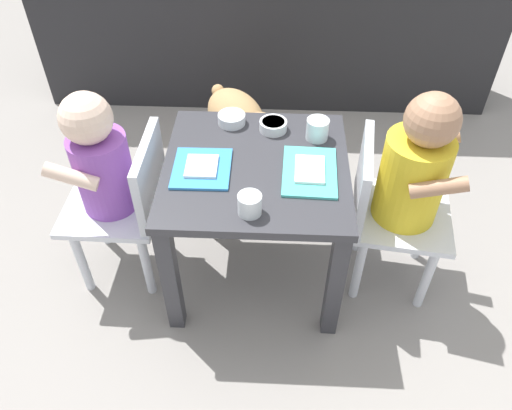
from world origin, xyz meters
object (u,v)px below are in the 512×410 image
object	(u,v)px
seated_child_right	(409,177)
food_tray_right	(310,171)
water_cup_right	(250,205)
veggie_bowl_near	(273,125)
dining_table	(256,188)
veggie_bowl_far	(232,119)
dog	(239,120)
seated_child_left	(107,171)
food_tray_left	(202,168)
water_cup_left	(317,130)

from	to	relation	value
seated_child_right	food_tray_right	xyz separation A→B (m)	(-0.27, -0.01, 0.02)
water_cup_right	seated_child_right	bearing A→B (deg)	22.17
food_tray_right	veggie_bowl_near	distance (m)	0.22
dining_table	seated_child_right	size ratio (longest dim) A/B	0.75
water_cup_right	veggie_bowl_far	size ratio (longest dim) A/B	0.73
dog	veggie_bowl_far	distance (m)	0.41
dining_table	seated_child_left	size ratio (longest dim) A/B	0.78
dog	veggie_bowl_near	world-z (taller)	veggie_bowl_near
dining_table	seated_child_left	bearing A→B (deg)	-178.31
food_tray_left	dog	bearing A→B (deg)	83.96
food_tray_right	water_cup_left	distance (m)	0.16
seated_child_left	seated_child_right	distance (m)	0.83
seated_child_right	veggie_bowl_near	bearing A→B (deg)	154.38
dining_table	water_cup_left	world-z (taller)	water_cup_left
dog	food_tray_left	xyz separation A→B (m)	(-0.06, -0.56, 0.22)
food_tray_left	veggie_bowl_far	world-z (taller)	veggie_bowl_far
food_tray_left	water_cup_right	bearing A→B (deg)	-48.83
veggie_bowl_near	veggie_bowl_far	bearing A→B (deg)	167.19
water_cup_right	dog	bearing A→B (deg)	96.42
food_tray_left	veggie_bowl_near	bearing A→B (deg)	45.54
food_tray_right	veggie_bowl_far	bearing A→B (deg)	135.86
seated_child_right	dog	world-z (taller)	seated_child_right
dog	food_tray_right	size ratio (longest dim) A/B	1.82
seated_child_left	food_tray_right	world-z (taller)	seated_child_left
seated_child_right	water_cup_left	xyz separation A→B (m)	(-0.25, 0.15, 0.04)
dining_table	seated_child_left	distance (m)	0.42
seated_child_right	water_cup_right	xyz separation A→B (m)	(-0.42, -0.17, 0.04)
seated_child_left	seated_child_right	bearing A→B (deg)	-0.07
dining_table	dog	distance (m)	0.55
dining_table	veggie_bowl_near	bearing A→B (deg)	75.35
dog	food_tray_left	bearing A→B (deg)	-96.04
veggie_bowl_near	seated_child_right	bearing A→B (deg)	-25.62
food_tray_left	water_cup_left	world-z (taller)	water_cup_left
seated_child_right	food_tray_left	xyz separation A→B (m)	(-0.56, -0.01, 0.02)
seated_child_left	water_cup_left	world-z (taller)	seated_child_left
food_tray_left	food_tray_right	bearing A→B (deg)	0.00
water_cup_right	food_tray_left	bearing A→B (deg)	131.17
dining_table	water_cup_left	size ratio (longest dim) A/B	7.82
dog	water_cup_right	bearing A→B (deg)	-83.58
seated_child_left	water_cup_right	size ratio (longest dim) A/B	10.83
seated_child_right	veggie_bowl_near	world-z (taller)	seated_child_right
water_cup_left	water_cup_right	world-z (taller)	water_cup_left
seated_child_right	veggie_bowl_near	size ratio (longest dim) A/B	8.31
food_tray_left	seated_child_right	bearing A→B (deg)	1.39
seated_child_right	water_cup_left	world-z (taller)	seated_child_right
dining_table	veggie_bowl_far	distance (m)	0.23
veggie_bowl_far	water_cup_right	bearing A→B (deg)	-78.77
dining_table	seated_child_left	xyz separation A→B (m)	(-0.42, -0.01, 0.06)
seated_child_left	veggie_bowl_far	xyz separation A→B (m)	(0.33, 0.21, 0.04)
veggie_bowl_far	veggie_bowl_near	size ratio (longest dim) A/B	1.01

